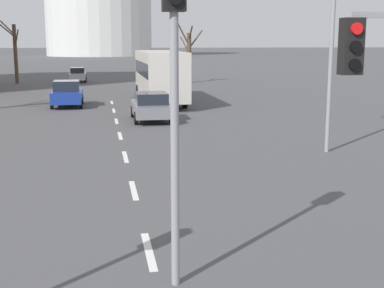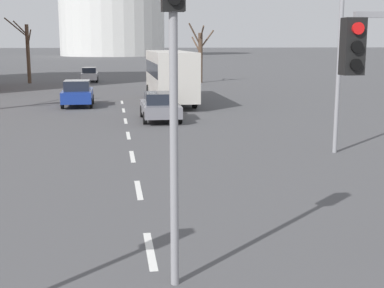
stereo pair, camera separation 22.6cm
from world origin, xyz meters
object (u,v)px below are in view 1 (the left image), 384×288
object	(u,v)px
traffic_signal_centre_tall	(174,55)
sedan_near_right	(67,94)
sedan_near_left	(151,106)
city_bus	(160,73)
sedan_mid_centre	(78,75)

from	to	relation	value
traffic_signal_centre_tall	sedan_near_right	world-z (taller)	traffic_signal_centre_tall
sedan_near_left	city_bus	world-z (taller)	city_bus
sedan_near_left	traffic_signal_centre_tall	bearing A→B (deg)	-94.45
sedan_mid_centre	city_bus	distance (m)	21.63
city_bus	sedan_near_right	bearing A→B (deg)	-169.22
sedan_mid_centre	city_bus	bearing A→B (deg)	-73.38
city_bus	traffic_signal_centre_tall	bearing A→B (deg)	-96.03
sedan_near_right	traffic_signal_centre_tall	bearing A→B (deg)	-83.18
sedan_mid_centre	sedan_near_left	bearing A→B (deg)	-80.66
sedan_near_left	sedan_near_right	world-z (taller)	sedan_near_right
traffic_signal_centre_tall	sedan_mid_centre	world-z (taller)	traffic_signal_centre_tall
sedan_near_right	city_bus	distance (m)	6.34
sedan_near_left	sedan_mid_centre	distance (m)	29.34
traffic_signal_centre_tall	sedan_near_right	distance (m)	26.97
sedan_mid_centre	city_bus	world-z (taller)	city_bus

